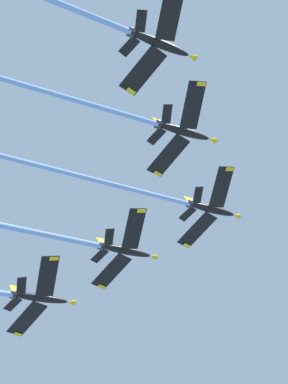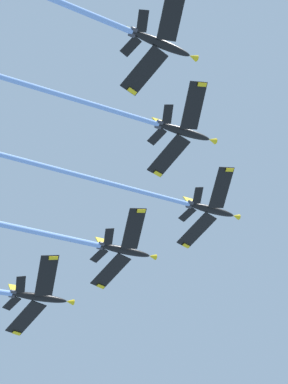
{
  "view_description": "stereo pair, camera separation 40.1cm",
  "coord_description": "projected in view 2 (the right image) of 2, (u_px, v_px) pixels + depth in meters",
  "views": [
    {
      "loc": [
        -13.31,
        -53.83,
        1.93
      ],
      "look_at": [
        9.03,
        -11.12,
        120.25
      ],
      "focal_mm": 62.69,
      "sensor_mm": 36.0,
      "label": 1
    },
    {
      "loc": [
        -13.66,
        -53.65,
        1.93
      ],
      "look_at": [
        9.03,
        -11.12,
        120.25
      ],
      "focal_mm": 62.69,
      "sensor_mm": 36.0,
      "label": 2
    }
  ],
  "objects": [
    {
      "name": "jet_right_outer",
      "position": [
        106.0,
        21.0,
        107.34
      ],
      "size": [
        47.75,
        20.14,
        20.74
      ],
      "color": "black"
    },
    {
      "name": "jet_right_wing",
      "position": [
        137.0,
        118.0,
        118.17
      ],
      "size": [
        49.52,
        20.11,
        23.66
      ],
      "color": "black"
    },
    {
      "name": "jet_left_wing",
      "position": [
        70.0,
        239.0,
        127.66
      ],
      "size": [
        49.42,
        20.14,
        22.32
      ],
      "color": "black"
    },
    {
      "name": "jet_lead",
      "position": [
        157.0,
        196.0,
        129.53
      ],
      "size": [
        58.11,
        20.13,
        27.19
      ],
      "color": "black"
    }
  ]
}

